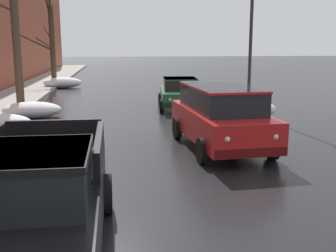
% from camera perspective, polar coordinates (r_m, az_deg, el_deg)
% --- Properties ---
extents(snow_bank_along_left_kerb, '(2.86, 1.27, 0.82)m').
position_cam_1_polar(snow_bank_along_left_kerb, '(16.73, 10.23, 2.22)').
color(snow_bank_along_left_kerb, white).
rests_on(snow_bank_along_left_kerb, ground).
extents(snow_bank_mid_block_left, '(2.59, 1.34, 0.75)m').
position_cam_1_polar(snow_bank_mid_block_left, '(29.32, -14.50, 5.84)').
color(snow_bank_mid_block_left, white).
rests_on(snow_bank_mid_block_left, ground).
extents(snow_bank_along_right_kerb, '(2.36, 1.37, 0.67)m').
position_cam_1_polar(snow_bank_along_right_kerb, '(17.74, -18.51, 2.10)').
color(snow_bank_along_right_kerb, white).
rests_on(snow_bank_along_right_kerb, ground).
extents(bare_tree_mid_block, '(2.27, 1.56, 6.90)m').
position_cam_1_polar(bare_tree_mid_block, '(19.50, -20.46, 12.41)').
color(bare_tree_mid_block, '#4C3D2D').
rests_on(bare_tree_mid_block, ground).
extents(bare_tree_far_down_block, '(2.43, 3.66, 6.12)m').
position_cam_1_polar(bare_tree_far_down_block, '(29.66, -15.87, 11.12)').
color(bare_tree_far_down_block, '#423323').
rests_on(bare_tree_far_down_block, ground).
extents(pickup_truck_black_approaching_near_lane, '(2.19, 4.97, 1.76)m').
position_cam_1_polar(pickup_truck_black_approaching_near_lane, '(5.97, -18.49, -10.01)').
color(pickup_truck_black_approaching_near_lane, black).
rests_on(pickup_truck_black_approaching_near_lane, ground).
extents(suv_red_parked_kerbside_close, '(2.35, 4.78, 1.82)m').
position_cam_1_polar(suv_red_parked_kerbside_close, '(11.92, 7.26, 1.56)').
color(suv_red_parked_kerbside_close, red).
rests_on(suv_red_parked_kerbside_close, ground).
extents(sedan_green_parked_kerbside_mid, '(2.20, 3.96, 1.42)m').
position_cam_1_polar(sedan_green_parked_kerbside_mid, '(19.32, 1.68, 4.66)').
color(sedan_green_parked_kerbside_mid, '#1E5633').
rests_on(sedan_green_parked_kerbside_mid, ground).
extents(street_lamp_post, '(0.44, 0.24, 6.49)m').
position_cam_1_polar(street_lamp_post, '(18.29, 11.45, 13.02)').
color(street_lamp_post, '#28282D').
rests_on(street_lamp_post, ground).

